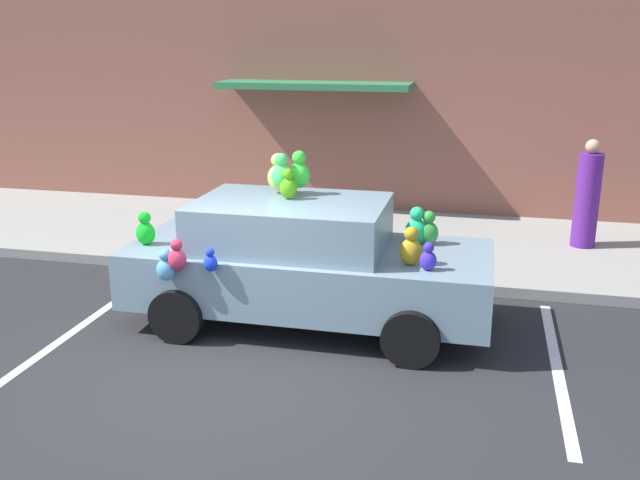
% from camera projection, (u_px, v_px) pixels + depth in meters
% --- Properties ---
extents(ground_plane, '(60.00, 60.00, 0.00)m').
position_uv_depth(ground_plane, '(218.00, 374.00, 7.36)').
color(ground_plane, '#262628').
extents(sidewalk, '(24.00, 4.00, 0.15)m').
position_uv_depth(sidewalk, '(324.00, 238.00, 12.00)').
color(sidewalk, gray).
rests_on(sidewalk, ground).
extents(storefront_building, '(24.00, 1.25, 6.40)m').
position_uv_depth(storefront_building, '(350.00, 49.00, 13.12)').
color(storefront_building, brown).
rests_on(storefront_building, ground).
extents(parking_stripe_front, '(0.12, 3.60, 0.01)m').
position_uv_depth(parking_stripe_front, '(557.00, 367.00, 7.51)').
color(parking_stripe_front, silver).
rests_on(parking_stripe_front, ground).
extents(parking_stripe_rear, '(0.12, 3.60, 0.01)m').
position_uv_depth(parking_stripe_rear, '(90.00, 320.00, 8.75)').
color(parking_stripe_rear, silver).
rests_on(parking_stripe_rear, ground).
extents(plush_covered_car, '(4.37, 2.05, 2.09)m').
position_uv_depth(plush_covered_car, '(304.00, 261.00, 8.46)').
color(plush_covered_car, gray).
rests_on(plush_covered_car, ground).
extents(teddy_bear_on_sidewalk, '(0.34, 0.29, 0.66)m').
position_uv_depth(teddy_bear_on_sidewalk, '(327.00, 237.00, 10.73)').
color(teddy_bear_on_sidewalk, beige).
rests_on(teddy_bear_on_sidewalk, sidewalk).
extents(pedestrian_near_shopfront, '(0.38, 0.38, 1.74)m').
position_uv_depth(pedestrian_near_shopfront, '(587.00, 198.00, 11.09)').
color(pedestrian_near_shopfront, '#5A2086').
rests_on(pedestrian_near_shopfront, sidewalk).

